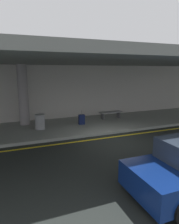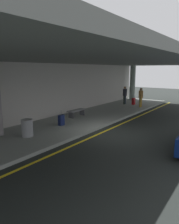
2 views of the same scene
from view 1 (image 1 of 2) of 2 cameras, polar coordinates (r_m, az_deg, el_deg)
ground_plane at (r=10.11m, az=7.32°, el=-8.13°), size 60.00×60.00×0.00m
sidewalk at (r=12.77m, az=0.69°, el=-3.48°), size 26.00×4.20×0.15m
lane_stripe_yellow at (r=10.56m, az=5.92°, el=-7.21°), size 26.00×0.14×0.01m
support_column_center at (r=12.76m, az=-18.42°, el=4.61°), size 0.59×0.59×3.65m
ceiling_overhang at (r=11.88m, az=1.67°, el=14.26°), size 28.00×13.20×0.30m
terminal_back_wall at (r=14.52m, az=-2.62°, el=5.67°), size 26.00×0.30×3.80m
suitcase_upright_primary at (r=12.36m, az=-2.26°, el=-2.15°), size 0.36×0.22×0.90m
bench_metal at (r=13.97m, az=6.07°, el=-0.43°), size 1.60×0.50×0.48m
trash_bin_steel at (r=11.71m, az=-13.92°, el=-2.69°), size 0.56×0.56×0.85m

